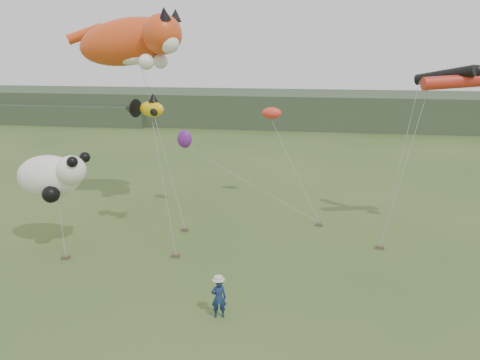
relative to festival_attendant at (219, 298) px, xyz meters
name	(u,v)px	position (x,y,z in m)	size (l,w,h in m)	color
ground	(221,298)	(-0.17, 1.26, -0.74)	(120.00, 120.00, 0.00)	#385123
headland	(266,109)	(-3.29, 45.95, 1.18)	(90.00, 13.00, 4.00)	#2D3D28
festival_attendant	(219,298)	(0.00, 0.00, 0.00)	(0.54, 0.36, 1.49)	navy
sandbag_anchors	(229,242)	(-0.86, 6.53, -0.66)	(14.63, 6.35, 0.17)	brown
cat_kite	(136,41)	(-6.57, 10.39, 8.93)	(7.29, 3.98, 3.33)	#D54316
fish_kite	(144,108)	(-4.85, 6.50, 5.83)	(2.37, 1.57, 1.16)	#E9B30D
tube_kites	(459,78)	(9.67, 9.16, 7.18)	(3.60, 2.57, 1.20)	black
panda_kite	(52,176)	(-8.84, 4.80, 2.81)	(3.55, 2.30, 2.21)	white
misc_kites	(230,125)	(-1.84, 12.40, 4.18)	(5.82, 2.79, 2.19)	red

